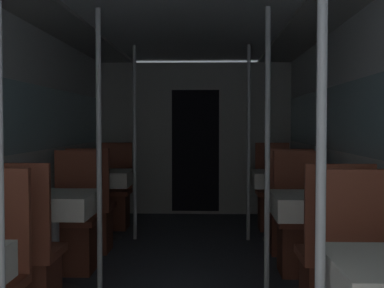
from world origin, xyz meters
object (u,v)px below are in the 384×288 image
object	(u,v)px
support_pole_left_1	(99,152)
chair_right_near_2	(288,222)
chair_left_far_2	(113,202)
support_pole_right_2	(249,143)
dining_table_left_2	(103,181)
chair_left_near_2	(92,220)
chair_right_far_1	(300,236)
chair_right_far_2	(274,203)
support_pole_right_0	(321,179)
chair_right_near_1	(333,277)
dining_table_right_2	(280,182)
support_pole_left_2	(135,143)
support_pole_right_1	(267,152)
chair_left_near_1	(26,274)
chair_left_far_1	(74,235)
dining_table_left_1	(53,209)
dining_table_right_1	(314,210)

from	to	relation	value
support_pole_left_1	chair_right_near_2	bearing A→B (deg)	38.90
chair_left_far_2	support_pole_right_2	world-z (taller)	support_pole_right_2
dining_table_left_2	chair_left_far_2	world-z (taller)	chair_left_far_2
chair_left_near_2	chair_right_far_1	bearing A→B (deg)	-19.37
support_pole_right_2	chair_left_near_2	bearing A→B (deg)	-159.26
chair_right_far_2	chair_left_near_2	bearing A→B (deg)	31.87
support_pole_right_0	chair_right_near_1	size ratio (longest dim) A/B	2.05
dining_table_right_2	chair_right_far_1	bearing A→B (deg)	-90.00
support_pole_right_2	support_pole_left_2	bearing A→B (deg)	180.00
chair_right_far_1	support_pole_right_1	world-z (taller)	support_pole_right_1
chair_right_far_2	chair_right_near_2	bearing A→B (deg)	90.00
chair_left_near_1	chair_right_far_2	xyz separation A→B (m)	(1.88, 2.99, 0.00)
support_pole_right_1	chair_left_far_1	bearing A→B (deg)	159.26
dining_table_left_1	chair_left_near_1	world-z (taller)	chair_left_near_1
chair_left_near_2	support_pole_left_2	bearing A→B (deg)	60.07
chair_left_near_1	dining_table_left_2	world-z (taller)	chair_left_near_1
support_pole_right_2	chair_left_far_2	bearing A→B (deg)	159.26
support_pole_right_0	dining_table_left_1	bearing A→B (deg)	130.15
chair_left_near_2	dining_table_left_1	bearing A→B (deg)	-90.00
dining_table_left_1	dining_table_right_1	world-z (taller)	same
chair_left_far_2	chair_right_near_1	size ratio (longest dim) A/B	1.00
support_pole_left_1	support_pole_right_2	distance (m)	2.19
chair_left_far_2	dining_table_right_2	world-z (taller)	chair_left_far_2
support_pole_left_1	dining_table_left_2	world-z (taller)	support_pole_left_1
support_pole_right_0	dining_table_right_2	xyz separation A→B (m)	(0.34, 3.65, -0.41)
chair_left_near_2	chair_right_near_2	xyz separation A→B (m)	(1.88, 0.00, 0.00)
dining_table_left_1	support_pole_right_1	world-z (taller)	support_pole_right_1
support_pole_right_1	dining_table_right_2	size ratio (longest dim) A/B	2.82
dining_table_right_1	chair_right_near_1	bearing A→B (deg)	-90.00
support_pole_right_0	chair_left_far_1	bearing A→B (deg)	122.59
support_pole_left_1	dining_table_right_2	xyz separation A→B (m)	(1.54, 1.83, -0.41)
support_pole_right_0	support_pole_right_1	xyz separation A→B (m)	(0.00, 1.83, 0.00)
support_pole_left_2	chair_right_near_2	bearing A→B (deg)	-20.74
support_pole_right_0	support_pole_right_1	size ratio (longest dim) A/B	1.00
chair_left_far_1	support_pole_left_1	distance (m)	0.99
chair_left_far_2	chair_right_near_2	bearing A→B (deg)	148.13
dining_table_left_2	chair_right_near_1	size ratio (longest dim) A/B	0.73
dining_table_right_2	chair_right_far_2	bearing A→B (deg)	90.00
chair_left_near_1	support_pole_right_0	size ratio (longest dim) A/B	0.49
support_pole_left_1	chair_right_near_2	distance (m)	2.11
chair_left_far_1	chair_left_near_2	xyz separation A→B (m)	(0.00, 0.66, 0.00)
support_pole_left_1	dining_table_left_2	xyz separation A→B (m)	(-0.34, 1.83, -0.41)
chair_right_far_2	chair_right_far_1	bearing A→B (deg)	90.00
chair_left_near_1	support_pole_right_2	size ratio (longest dim) A/B	0.49
chair_left_near_1	support_pole_right_1	world-z (taller)	support_pole_right_1
chair_right_near_1	chair_right_far_2	distance (m)	2.99
support_pole_right_2	support_pole_right_1	bearing A→B (deg)	-90.00
chair_left_far_1	chair_right_far_2	bearing A→B (deg)	-135.78
chair_left_near_1	support_pole_left_2	xyz separation A→B (m)	(0.34, 2.41, 0.72)
chair_right_near_1	chair_left_near_2	bearing A→B (deg)	135.78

